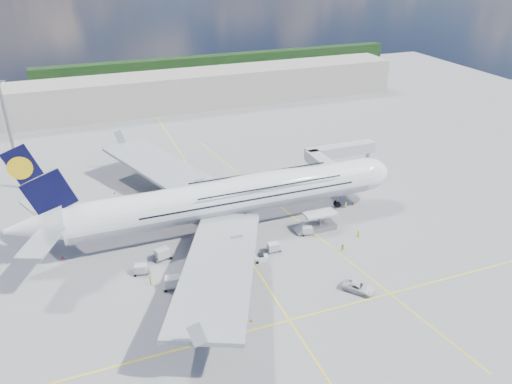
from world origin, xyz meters
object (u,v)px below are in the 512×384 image
object	(u,v)px
crew_van	(359,233)
cone_wing_left_outer	(114,193)
cone_nose	(353,204)
dolly_nose_near	(307,230)
baggage_tug	(261,258)
catering_truck_outer	(142,158)
crew_loader	(343,248)
cone_wing_left_inner	(193,212)
dolly_row_b	(173,282)
crew_tug	(239,276)
airliner	(229,197)
light_mast	(10,135)
dolly_row_c	(233,263)
dolly_nose_far	(273,247)
cone_wing_right_inner	(228,243)
cone_wing_right_outer	(251,320)
cargo_loader	(319,224)
crew_wing	(151,281)
dolly_back	(162,254)
service_van	(358,287)
cone_tail	(63,257)
dolly_row_a	(141,269)
crew_nose	(346,205)
jet_bridge	(334,157)

from	to	relation	value
crew_van	cone_wing_left_outer	bearing A→B (deg)	32.85
cone_nose	dolly_nose_near	bearing A→B (deg)	-153.21
baggage_tug	catering_truck_outer	distance (m)	53.87
crew_loader	cone_wing_left_inner	world-z (taller)	crew_loader
dolly_row_b	catering_truck_outer	bearing A→B (deg)	93.21
dolly_nose_near	crew_tug	bearing A→B (deg)	-140.47
airliner	light_mast	size ratio (longest dim) A/B	3.10
dolly_row_c	dolly_nose_far	bearing A→B (deg)	-3.02
cone_wing_right_inner	cone_wing_right_outer	distance (m)	22.28
cargo_loader	cone_wing_left_outer	distance (m)	48.13
cone_wing_right_outer	dolly_row_c	bearing A→B (deg)	82.86
dolly_row_b	crew_wing	world-z (taller)	dolly_row_b
dolly_back	baggage_tug	xyz separation A→B (m)	(16.53, -7.21, -0.45)
dolly_nose_near	cone_wing_left_inner	bearing A→B (deg)	149.80
service_van	crew_van	world-z (taller)	crew_van
airliner	dolly_row_c	xyz separation A→B (m)	(-4.08, -13.92, -5.78)
dolly_row_c	catering_truck_outer	size ratio (longest dim) A/B	0.49
dolly_nose_near	service_van	xyz separation A→B (m)	(-0.10, -19.34, -0.16)
cone_wing_right_outer	cone_tail	distance (m)	38.83
baggage_tug	crew_wing	distance (m)	19.98
dolly_row_a	cone_wing_right_outer	size ratio (longest dim) A/B	6.22
dolly_back	service_van	size ratio (longest dim) A/B	0.68
dolly_back	crew_loader	bearing A→B (deg)	-31.35
dolly_row_a	dolly_nose_near	distance (m)	33.07
crew_van	crew_tug	bearing A→B (deg)	84.14
light_mast	crew_nose	xyz separation A→B (m)	(66.49, -36.22, -12.40)
jet_bridge	dolly_row_a	size ratio (longest dim) A/B	6.03
airliner	crew_tug	size ratio (longest dim) A/B	46.35
service_van	cone_wing_right_inner	distance (m)	26.52
baggage_tug	cone_wing_right_outer	xyz separation A→B (m)	(-7.30, -14.44, -0.45)
dolly_nose_near	crew_wing	bearing A→B (deg)	-159.42
light_mast	crew_wing	distance (m)	54.53
dolly_back	dolly_nose_near	size ratio (longest dim) A/B	1.27
service_van	crew_wing	world-z (taller)	crew_wing
dolly_nose_far	cone_wing_right_inner	distance (m)	8.89
dolly_back	crew_nose	size ratio (longest dim) A/B	2.31
cargo_loader	dolly_nose_near	distance (m)	3.25
cone_nose	cone_wing_left_outer	bearing A→B (deg)	153.33
cone_nose	baggage_tug	bearing A→B (deg)	-154.14
crew_wing	crew_loader	bearing A→B (deg)	-88.01
airliner	service_van	distance (m)	31.19
baggage_tug	dolly_back	bearing A→B (deg)	166.06
light_mast	dolly_nose_near	bearing A→B (deg)	-38.76
cone_tail	jet_bridge	bearing A→B (deg)	9.73
dolly_row_a	baggage_tug	xyz separation A→B (m)	(20.98, -4.03, -0.27)
airliner	cone_nose	xyz separation A→B (m)	(28.48, -0.59, -6.57)
cone_nose	crew_van	bearing A→B (deg)	-116.46
light_mast	cone_wing_left_inner	world-z (taller)	light_mast
dolly_row_c	cone_wing_left_outer	distance (m)	41.13
dolly_row_b	cargo_loader	bearing A→B (deg)	22.54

